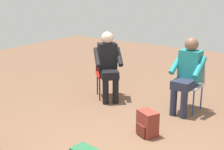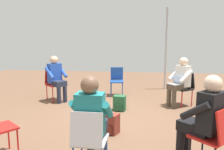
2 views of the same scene
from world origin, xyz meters
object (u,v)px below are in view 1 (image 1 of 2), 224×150
Objects in this scene: chair_east at (191,81)px; backpack_by_empty_chair at (147,125)px; person_in_black at (108,62)px; chair_northeast at (107,71)px; person_in_teal at (187,72)px.

chair_east is 1.34m from backpack_by_empty_chair.
chair_northeast is at bearing -90.00° from person_in_black.
chair_northeast is at bearing 12.21° from chair_east.
chair_east is 1.49m from person_in_black.
person_in_black is 3.44× the size of backpack_by_empty_chair.
person_in_black and person_in_teal have the same top height.
chair_northeast is 0.69× the size of person_in_teal.
chair_northeast is at bearing 55.57° from backpack_by_empty_chair.
chair_east is at bearing 150.62° from person_in_black.
chair_northeast is 1.55m from person_in_teal.
person_in_black is (-0.41, 1.42, 0.20)m from chair_east.
person_in_black is at bearing 17.54° from chair_east.
chair_east reaches higher than backpack_by_empty_chair.
person_in_teal is at bearing 90.00° from chair_east.
chair_east is at bearing -90.00° from person_in_teal.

